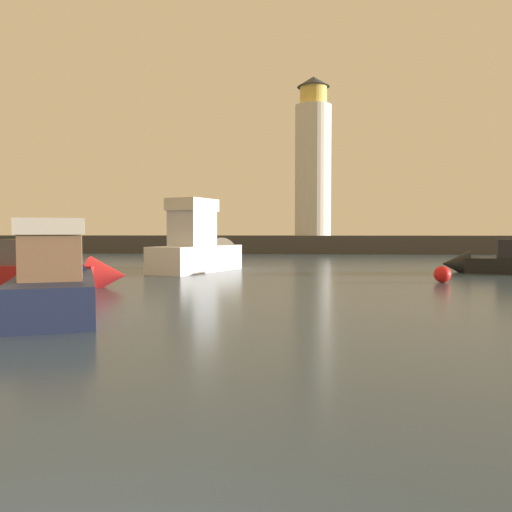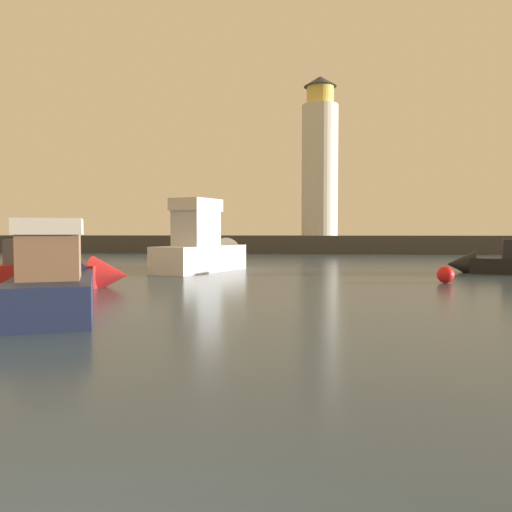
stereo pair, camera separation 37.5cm
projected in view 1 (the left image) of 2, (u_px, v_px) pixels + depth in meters
The scene contains 8 objects.
ground_plane at pixel (274, 272), 31.90m from camera, with size 220.00×220.00×0.00m, color #384C60.
breakwater at pixel (286, 244), 61.24m from camera, with size 79.66×4.33×2.05m, color #423F3D.
lighthouse at pixel (313, 161), 60.53m from camera, with size 4.19×4.19×18.42m.
motorboat_0 at pixel (59, 273), 23.07m from camera, with size 6.43×1.95×2.44m.
motorboat_1 at pixel (204, 248), 33.11m from camera, with size 5.59×9.34×4.82m.
motorboat_3 at pixel (56, 283), 16.46m from camera, with size 5.18×8.25×3.32m.
motorboat_4 at pixel (494, 262), 30.98m from camera, with size 6.50×3.52×2.41m.
mooring_buoy at pixel (442, 274), 25.18m from camera, with size 0.82×0.82×0.82m, color red.
Camera 1 is at (1.56, -2.29, 2.46)m, focal length 36.44 mm.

